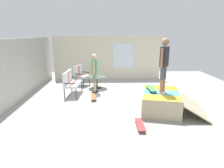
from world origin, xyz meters
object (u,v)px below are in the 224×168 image
Objects in this scene: skateboard_spare at (140,124)px; skateboard_on_ramp at (151,88)px; patio_chair_near_house at (80,73)px; person_watching at (95,70)px; patio_bench at (71,81)px; skate_ramp at (162,101)px; person_skater at (164,61)px; patio_table at (97,80)px; skateboard_by_bench at (94,97)px.

skateboard_spare is 1.00× the size of skateboard_on_ramp.
person_watching reaches higher than patio_chair_near_house.
skateboard_on_ramp reaches higher than skateboard_spare.
patio_bench is at bearing 61.61° from skateboard_on_ramp.
patio_bench reaches higher than skateboard_on_ramp.
patio_chair_near_house is (3.39, 3.19, 0.29)m from skate_ramp.
skateboard_spare is at bearing 157.10° from skateboard_on_ramp.
person_skater is 2.23× the size of skateboard_spare.
person_skater is at bearing -120.25° from patio_bench.
skateboard_on_ramp is (-3.19, -2.86, 0.12)m from patio_chair_near_house.
person_skater is at bearing -135.84° from skateboard_on_ramp.
patio_chair_near_house is 5.16m from skateboard_spare.
patio_bench is at bearing 132.32° from patio_table.
patio_bench is at bearing 61.38° from skate_ramp.
patio_table is at bearing -47.68° from patio_bench.
skateboard_spare is at bearing -149.37° from skateboard_by_bench.
skate_ramp is 2.98× the size of skateboard_on_ramp.
person_watching is (2.15, 2.40, 0.69)m from skate_ramp.
skateboard_by_bench is at bearing 62.41° from skate_ramp.
patio_table is (2.83, 2.34, 0.08)m from skate_ramp.
skateboard_by_bench is at bearing -120.99° from patio_bench.
skateboard_on_ramp is at bearing -138.13° from patio_chair_near_house.
person_watching is 2.16× the size of skateboard_on_ramp.
patio_table is (-0.56, -0.85, -0.21)m from patio_chair_near_house.
person_skater is (-3.49, -3.15, 1.09)m from patio_chair_near_house.
person_watching is at bearing 48.06° from skate_ramp.
patio_bench is at bearing 106.06° from person_watching.
skateboard_spare is (-3.37, -1.46, -0.93)m from person_watching.
patio_chair_near_house is at bearing 26.12° from skateboard_spare.
patio_chair_near_house reaches higher than patio_table.
person_watching is 2.85m from skateboard_on_ramp.
skateboard_spare is 1.67m from skateboard_on_ramp.
skate_ramp is at bearing -136.70° from patio_chair_near_house.
skateboard_on_ramp is (1.42, -0.60, 0.65)m from skateboard_spare.
patio_bench is at bearing 38.79° from skateboard_spare.
patio_chair_near_house is 0.59× the size of person_watching.
patio_chair_near_house is 1.27× the size of skateboard_spare.
person_watching reaches higher than patio_table.
patio_bench is 3.99m from skateboard_spare.
patio_chair_near_house is 1.04m from patio_table.
skateboard_by_bench is at bearing -159.57° from patio_chair_near_house.
skateboard_by_bench is (-0.90, 0.00, -0.93)m from person_watching.
skateboard_on_ramp is at bearing -117.07° from skateboard_by_bench.
person_watching is at bearing 175.48° from patio_table.
skateboard_spare is (-2.47, -1.46, 0.00)m from skateboard_by_bench.
skateboard_on_ramp is (-1.66, -3.08, 0.12)m from patio_bench.
skateboard_by_bench is 2.87m from skateboard_spare.
patio_chair_near_house is at bearing 32.84° from person_watching.
person_skater is at bearing -141.93° from patio_table.
person_skater is at bearing 158.40° from skate_ramp.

